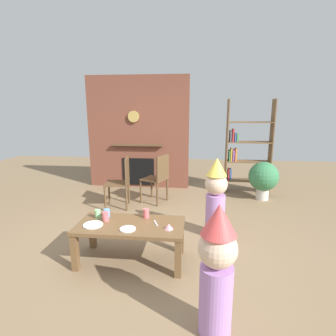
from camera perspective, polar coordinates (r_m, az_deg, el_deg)
name	(u,v)px	position (r m, az deg, el deg)	size (l,w,h in m)	color
ground_plane	(153,243)	(3.60, -3.17, -15.81)	(12.00, 12.00, 0.00)	#846B4C
brick_fireplace_feature	(138,133)	(5.88, -6.36, 7.44)	(2.20, 0.28, 2.40)	brown
bookshelf	(244,150)	(5.67, 16.04, 3.76)	(0.90, 0.28, 1.90)	brown
coffee_table	(131,230)	(3.10, -8.02, -12.94)	(1.20, 0.59, 0.45)	brown
paper_cup_near_left	(107,213)	(3.29, -12.98, -9.37)	(0.07, 0.07, 0.09)	#669EE0
paper_cup_near_right	(106,217)	(3.18, -13.22, -10.09)	(0.07, 0.07, 0.10)	#E5666B
paper_cup_center	(98,214)	(3.28, -14.81, -9.48)	(0.07, 0.07, 0.10)	#8CD18C
paper_cup_far_left	(146,213)	(3.19, -4.71, -9.63)	(0.07, 0.07, 0.11)	#E5666B
paper_plate_front	(128,229)	(2.94, -8.63, -12.79)	(0.17, 0.17, 0.01)	white
paper_plate_rear	(93,225)	(3.12, -15.76, -11.62)	(0.22, 0.22, 0.01)	white
birthday_cake_slice	(169,226)	(2.91, 0.14, -12.40)	(0.10, 0.10, 0.06)	pink
table_fork	(156,223)	(3.06, -2.62, -11.70)	(0.15, 0.02, 0.01)	silver
child_with_cone_hat	(217,267)	(2.14, 10.44, -20.22)	(0.29, 0.29, 1.06)	#B27FCC
child_in_pink	(216,195)	(3.65, 10.20, -5.78)	(0.30, 0.30, 1.09)	#B27FCC
dining_chair_left	(122,179)	(4.71, -9.81, -2.39)	(0.45, 0.45, 0.90)	brown
dining_chair_middle	(158,176)	(4.87, -2.08, -1.69)	(0.53, 0.53, 0.90)	brown
potted_plant_tall	(263,177)	(5.38, 19.76, -1.93)	(0.56, 0.56, 0.73)	beige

